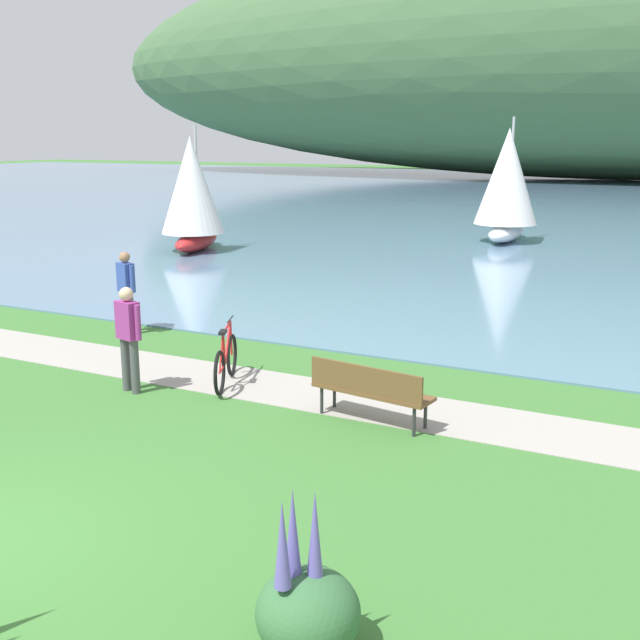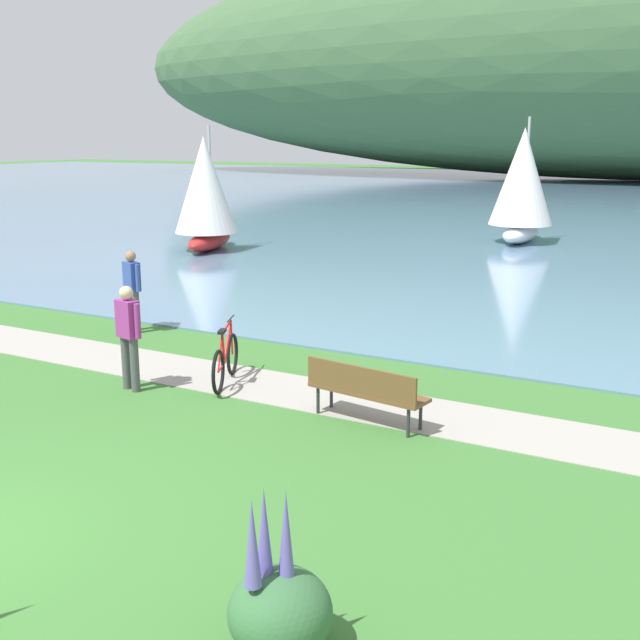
{
  "view_description": "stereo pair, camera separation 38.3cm",
  "coord_description": "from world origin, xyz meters",
  "px_view_note": "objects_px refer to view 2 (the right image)",
  "views": [
    {
      "loc": [
        6.42,
        -4.41,
        3.99
      ],
      "look_at": [
        0.7,
        6.78,
        1.0
      ],
      "focal_mm": 43.32,
      "sensor_mm": 36.0,
      "label": 1
    },
    {
      "loc": [
        6.76,
        -4.23,
        3.99
      ],
      "look_at": [
        0.7,
        6.78,
        1.0
      ],
      "focal_mm": 43.32,
      "sensor_mm": 36.0,
      "label": 2
    }
  ],
  "objects_px": {
    "person_at_shoreline": "(132,286)",
    "park_bench_near_camera": "(365,389)",
    "bicycle_leaning_near_bench": "(226,360)",
    "sailboat_mid_bay": "(206,192)",
    "person_on_the_grass": "(128,331)",
    "sailboat_toward_hillside": "(522,184)"
  },
  "relations": [
    {
      "from": "person_at_shoreline",
      "to": "park_bench_near_camera",
      "type": "bearing_deg",
      "value": -20.74
    },
    {
      "from": "park_bench_near_camera",
      "to": "person_at_shoreline",
      "type": "distance_m",
      "value": 7.01
    },
    {
      "from": "bicycle_leaning_near_bench",
      "to": "sailboat_mid_bay",
      "type": "bearing_deg",
      "value": 128.07
    },
    {
      "from": "park_bench_near_camera",
      "to": "person_at_shoreline",
      "type": "height_order",
      "value": "person_at_shoreline"
    },
    {
      "from": "bicycle_leaning_near_bench",
      "to": "person_on_the_grass",
      "type": "xyz_separation_m",
      "value": [
        -1.15,
        -1.0,
        0.58
      ]
    },
    {
      "from": "bicycle_leaning_near_bench",
      "to": "sailboat_mid_bay",
      "type": "relative_size",
      "value": 0.38
    },
    {
      "from": "bicycle_leaning_near_bench",
      "to": "person_on_the_grass",
      "type": "bearing_deg",
      "value": -139.05
    },
    {
      "from": "park_bench_near_camera",
      "to": "sailboat_toward_hillside",
      "type": "xyz_separation_m",
      "value": [
        -3.05,
        20.03,
        1.73
      ]
    },
    {
      "from": "person_on_the_grass",
      "to": "sailboat_toward_hillside",
      "type": "height_order",
      "value": "sailboat_toward_hillside"
    },
    {
      "from": "sailboat_toward_hillside",
      "to": "park_bench_near_camera",
      "type": "bearing_deg",
      "value": -81.33
    },
    {
      "from": "person_at_shoreline",
      "to": "sailboat_mid_bay",
      "type": "height_order",
      "value": "sailboat_mid_bay"
    },
    {
      "from": "park_bench_near_camera",
      "to": "bicycle_leaning_near_bench",
      "type": "distance_m",
      "value": 2.86
    },
    {
      "from": "bicycle_leaning_near_bench",
      "to": "person_on_the_grass",
      "type": "height_order",
      "value": "person_on_the_grass"
    },
    {
      "from": "person_at_shoreline",
      "to": "person_on_the_grass",
      "type": "bearing_deg",
      "value": -48.67
    },
    {
      "from": "bicycle_leaning_near_bench",
      "to": "person_at_shoreline",
      "type": "bearing_deg",
      "value": 152.6
    },
    {
      "from": "sailboat_toward_hillside",
      "to": "person_on_the_grass",
      "type": "bearing_deg",
      "value": -92.53
    },
    {
      "from": "park_bench_near_camera",
      "to": "sailboat_mid_bay",
      "type": "height_order",
      "value": "sailboat_mid_bay"
    },
    {
      "from": "sailboat_mid_bay",
      "to": "person_at_shoreline",
      "type": "bearing_deg",
      "value": -60.58
    },
    {
      "from": "person_at_shoreline",
      "to": "sailboat_toward_hillside",
      "type": "distance_m",
      "value": 17.94
    },
    {
      "from": "person_on_the_grass",
      "to": "sailboat_mid_bay",
      "type": "distance_m",
      "value": 15.5
    },
    {
      "from": "bicycle_leaning_near_bench",
      "to": "person_on_the_grass",
      "type": "distance_m",
      "value": 1.63
    },
    {
      "from": "bicycle_leaning_near_bench",
      "to": "person_at_shoreline",
      "type": "relative_size",
      "value": 0.97
    }
  ]
}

